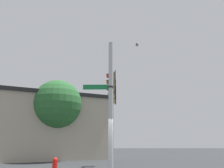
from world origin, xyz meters
TOP-DOWN VIEW (x-y plane):
  - signal_pole at (0.00, 0.00)m, footprint 0.21×0.21m
  - mast_arm at (3.07, -0.20)m, footprint 6.15×0.54m
  - traffic_light_nearest_pole at (1.93, -0.11)m, footprint 0.54×0.49m
  - traffic_light_mid_inner at (3.83, -0.23)m, footprint 0.54×0.49m
  - traffic_light_mid_outer at (5.74, -0.35)m, footprint 0.54×0.49m
  - street_name_sign at (0.03, 0.42)m, footprint 0.25×1.37m
  - bird_flying at (4.52, -1.95)m, footprint 0.37×0.27m
  - storefront_building at (12.55, 5.56)m, footprint 11.93×12.89m
  - tree_by_storefront at (9.38, 4.18)m, footprint 4.10×4.10m
  - fire_hydrant at (1.37, 2.56)m, footprint 0.35×0.24m

SIDE VIEW (x-z plane):
  - fire_hydrant at x=1.37m, z-range 0.00..0.83m
  - storefront_building at x=12.55m, z-range 0.01..5.64m
  - signal_pole at x=0.00m, z-range 0.00..6.08m
  - street_name_sign at x=0.03m, z-range 3.83..4.05m
  - tree_by_storefront at x=9.38m, z-range 1.24..7.86m
  - traffic_light_nearest_pole at x=1.93m, z-range 3.99..5.30m
  - traffic_light_mid_inner at x=3.83m, z-range 3.99..5.30m
  - traffic_light_mid_outer at x=5.74m, z-range 3.99..5.30m
  - mast_arm at x=3.07m, z-range 5.34..5.48m
  - bird_flying at x=4.52m, z-range 7.90..8.02m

